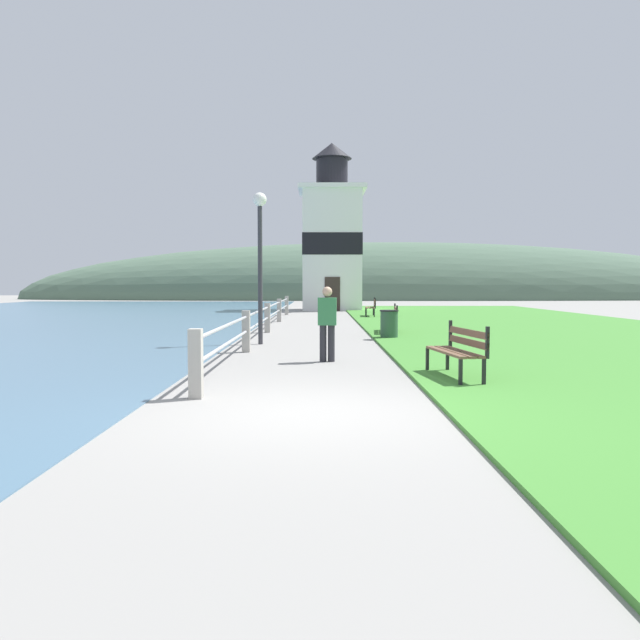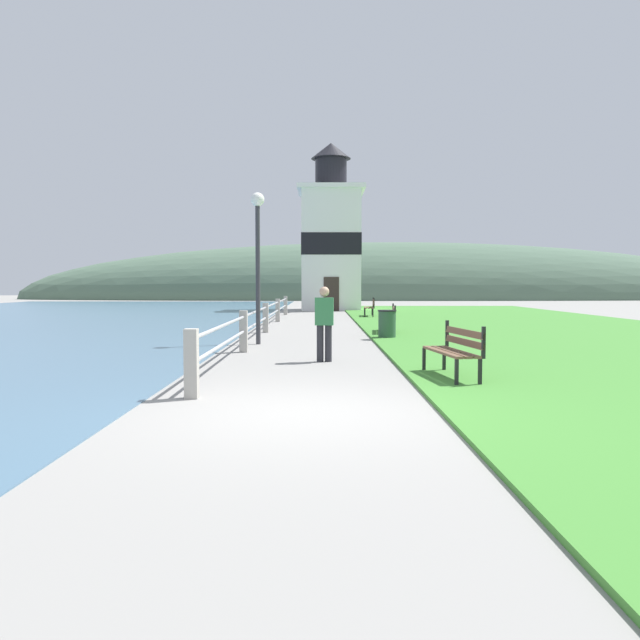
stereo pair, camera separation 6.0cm
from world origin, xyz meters
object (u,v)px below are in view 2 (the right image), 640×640
(park_bench_near, at_px, (455,348))
(park_bench_far, at_px, (370,306))
(trash_bin, at_px, (387,325))
(person_strolling, at_px, (324,321))
(lamp_post, at_px, (257,240))
(park_bench_midway, at_px, (389,317))
(lighthouse, at_px, (331,240))

(park_bench_near, relative_size, park_bench_far, 1.04)
(park_bench_far, relative_size, trash_bin, 1.99)
(park_bench_near, relative_size, person_strolling, 1.13)
(person_strolling, bearing_deg, park_bench_near, -135.48)
(park_bench_near, bearing_deg, park_bench_far, -98.35)
(park_bench_near, bearing_deg, trash_bin, -95.58)
(trash_bin, distance_m, lamp_post, 4.49)
(lamp_post, bearing_deg, park_bench_near, -57.94)
(park_bench_near, xyz_separation_m, park_bench_far, (0.17, 19.36, -0.00))
(person_strolling, bearing_deg, park_bench_midway, -13.27)
(park_bench_near, bearing_deg, person_strolling, -56.74)
(park_bench_midway, relative_size, lighthouse, 0.20)
(lamp_post, bearing_deg, park_bench_midway, 41.19)
(park_bench_near, distance_m, lamp_post, 7.58)
(park_bench_far, height_order, lamp_post, lamp_post)
(park_bench_far, height_order, person_strolling, person_strolling)
(park_bench_midway, distance_m, lighthouse, 18.97)
(park_bench_midway, xyz_separation_m, lighthouse, (-1.54, 18.53, 3.75))
(park_bench_near, xyz_separation_m, lighthouse, (-1.56, 28.03, 3.75))
(park_bench_near, xyz_separation_m, park_bench_midway, (-0.03, 9.50, 0.00))
(park_bench_midway, bearing_deg, person_strolling, 78.25)
(lighthouse, height_order, trash_bin, lighthouse)
(park_bench_near, xyz_separation_m, lamp_post, (-3.85, 6.15, 2.20))
(lighthouse, height_order, lamp_post, lighthouse)
(trash_bin, relative_size, lamp_post, 0.21)
(lighthouse, distance_m, trash_bin, 20.80)
(park_bench_midway, height_order, lighthouse, lighthouse)
(park_bench_midway, distance_m, lamp_post, 5.54)
(park_bench_far, xyz_separation_m, lighthouse, (-1.74, 8.67, 3.75))
(lighthouse, bearing_deg, lamp_post, -95.98)
(trash_bin, bearing_deg, park_bench_far, 87.68)
(park_bench_midway, height_order, trash_bin, park_bench_midway)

